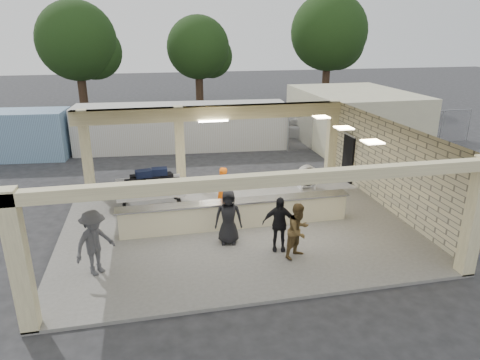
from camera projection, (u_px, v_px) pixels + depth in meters
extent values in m
plane|color=#252527|center=(234.00, 223.00, 15.62)|extent=(120.00, 120.00, 0.00)
cube|color=slate|center=(234.00, 222.00, 15.61)|extent=(12.00, 10.00, 0.10)
cube|color=tan|center=(233.00, 129.00, 14.46)|extent=(12.00, 10.00, 0.02)
cube|color=#BDB494|center=(388.00, 167.00, 16.24)|extent=(0.02, 10.00, 3.50)
cube|color=black|center=(348.00, 159.00, 19.38)|extent=(0.10, 0.95, 2.10)
cube|color=tan|center=(212.00, 113.00, 18.94)|extent=(12.00, 0.50, 0.60)
cube|color=tan|center=(274.00, 179.00, 10.04)|extent=(12.00, 0.30, 0.30)
cube|color=tan|center=(86.00, 150.00, 18.32)|extent=(0.40, 0.40, 3.50)
cube|color=tan|center=(180.00, 145.00, 19.11)|extent=(0.40, 0.40, 3.50)
cube|color=tan|center=(332.00, 137.00, 20.61)|extent=(0.40, 0.40, 3.50)
cube|color=tan|center=(19.00, 263.00, 9.45)|extent=(0.40, 0.40, 3.50)
cube|color=tan|center=(474.00, 217.00, 11.75)|extent=(0.40, 0.40, 3.50)
cube|color=white|center=(213.00, 121.00, 18.82)|extent=(1.30, 0.12, 0.06)
cube|color=#FFEABF|center=(321.00, 117.00, 16.61)|extent=(0.55, 0.55, 0.04)
cube|color=#FFEABF|center=(344.00, 128.00, 14.77)|extent=(0.55, 0.55, 0.04)
cube|color=#FFEABF|center=(372.00, 142.00, 12.92)|extent=(0.55, 0.55, 0.04)
cube|color=beige|center=(236.00, 215.00, 14.98)|extent=(8.00, 0.50, 0.90)
cube|color=#B7B7BC|center=(236.00, 201.00, 14.82)|extent=(8.20, 0.58, 0.06)
cube|color=silver|center=(150.00, 191.00, 16.69)|extent=(2.65, 1.69, 0.12)
cylinder|color=black|center=(125.00, 209.00, 16.05)|extent=(0.15, 0.42, 0.41)
cylinder|color=black|center=(124.00, 198.00, 17.08)|extent=(0.15, 0.42, 0.41)
cylinder|color=black|center=(179.00, 204.00, 16.58)|extent=(0.15, 0.42, 0.41)
cylinder|color=black|center=(175.00, 193.00, 17.60)|extent=(0.15, 0.42, 0.41)
cube|color=silver|center=(148.00, 180.00, 17.32)|extent=(2.56, 0.21, 0.31)
cube|color=silver|center=(152.00, 193.00, 15.92)|extent=(2.56, 0.21, 0.31)
cube|color=black|center=(129.00, 191.00, 16.14)|extent=(0.62, 0.42, 0.27)
cube|color=black|center=(148.00, 190.00, 16.32)|extent=(0.62, 0.42, 0.27)
cube|color=black|center=(167.00, 188.00, 16.50)|extent=(0.62, 0.42, 0.27)
cube|color=black|center=(128.00, 186.00, 16.69)|extent=(0.62, 0.42, 0.27)
cube|color=black|center=(147.00, 184.00, 16.88)|extent=(0.62, 0.42, 0.27)
cube|color=black|center=(165.00, 183.00, 17.06)|extent=(0.62, 0.42, 0.27)
cube|color=black|center=(133.00, 183.00, 16.19)|extent=(0.62, 0.42, 0.27)
cube|color=black|center=(152.00, 180.00, 16.56)|extent=(0.62, 0.42, 0.27)
cube|color=black|center=(165.00, 177.00, 16.88)|extent=(0.62, 0.42, 0.27)
cube|color=black|center=(138.00, 178.00, 16.71)|extent=(0.62, 0.42, 0.27)
cube|color=black|center=(144.00, 174.00, 16.39)|extent=(0.62, 0.42, 0.27)
cube|color=black|center=(159.00, 171.00, 16.64)|extent=(0.62, 0.42, 0.27)
cube|color=#590F0C|center=(126.00, 193.00, 16.02)|extent=(0.62, 0.42, 0.27)
cube|color=black|center=(173.00, 182.00, 17.14)|extent=(0.62, 0.42, 0.27)
cube|color=black|center=(149.00, 177.00, 16.91)|extent=(0.62, 0.42, 0.27)
cylinder|color=silver|center=(307.00, 176.00, 18.61)|extent=(0.95, 0.38, 0.93)
cylinder|color=black|center=(307.00, 176.00, 18.61)|extent=(0.85, 0.42, 0.82)
cube|color=silver|center=(300.00, 185.00, 18.69)|extent=(0.06, 0.52, 0.31)
cube|color=silver|center=(313.00, 184.00, 18.81)|extent=(0.06, 0.52, 0.31)
imported|color=#FC630D|center=(222.00, 190.00, 16.12)|extent=(0.70, 0.70, 1.76)
imported|color=brown|center=(299.00, 231.00, 12.84)|extent=(0.91, 0.76, 1.74)
imported|color=black|center=(279.00, 224.00, 13.25)|extent=(1.10, 0.62, 1.77)
imported|color=#45464A|center=(94.00, 243.00, 11.92)|extent=(1.22, 1.16, 1.93)
imported|color=black|center=(228.00, 217.00, 13.69)|extent=(0.93, 0.50, 1.80)
imported|color=silver|center=(295.00, 127.00, 27.97)|extent=(4.94, 3.48, 1.28)
imported|color=silver|center=(359.00, 121.00, 29.83)|extent=(4.36, 2.04, 1.33)
imported|color=black|center=(256.00, 117.00, 30.74)|extent=(4.81, 2.97, 1.51)
cube|color=silver|center=(182.00, 127.00, 25.01)|extent=(12.29, 3.30, 2.63)
cylinder|color=gray|center=(288.00, 134.00, 24.59)|extent=(0.06, 0.06, 2.00)
cylinder|color=gray|center=(321.00, 133.00, 24.98)|extent=(0.06, 0.06, 2.00)
cylinder|color=gray|center=(352.00, 131.00, 25.38)|extent=(0.06, 0.06, 2.00)
cylinder|color=gray|center=(383.00, 129.00, 25.78)|extent=(0.06, 0.06, 2.00)
cylinder|color=gray|center=(413.00, 128.00, 26.18)|extent=(0.06, 0.06, 2.00)
cylinder|color=gray|center=(441.00, 126.00, 26.57)|extent=(0.06, 0.06, 2.00)
cylinder|color=gray|center=(469.00, 125.00, 26.97)|extent=(0.06, 0.06, 2.00)
cube|color=gray|center=(383.00, 129.00, 25.78)|extent=(12.00, 0.02, 2.00)
cylinder|color=gray|center=(385.00, 113.00, 25.45)|extent=(12.00, 0.05, 0.05)
cylinder|color=#382619|center=(82.00, 86.00, 35.42)|extent=(0.70, 0.70, 4.50)
sphere|color=black|center=(77.00, 41.00, 34.23)|extent=(6.30, 6.30, 6.30)
sphere|color=black|center=(94.00, 52.00, 35.32)|extent=(4.50, 4.50, 4.50)
cylinder|color=#382619|center=(199.00, 84.00, 39.34)|extent=(0.70, 0.70, 4.00)
sphere|color=black|center=(198.00, 47.00, 38.28)|extent=(5.60, 5.60, 5.60)
sphere|color=black|center=(211.00, 56.00, 39.33)|extent=(4.00, 4.00, 4.00)
cylinder|color=#382619|center=(326.00, 76.00, 40.63)|extent=(0.70, 0.70, 5.00)
sphere|color=black|center=(329.00, 32.00, 39.31)|extent=(7.00, 7.00, 7.00)
sphere|color=black|center=(337.00, 43.00, 40.43)|extent=(5.00, 5.00, 5.00)
cube|color=beige|center=(353.00, 117.00, 26.20)|extent=(6.00, 8.00, 3.20)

